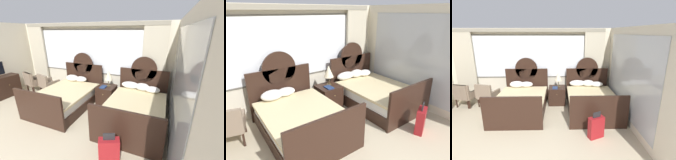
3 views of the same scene
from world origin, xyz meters
The scene contains 9 objects.
wall_back_window centered at (0.00, 3.93, 1.43)m, with size 6.10×0.22×2.70m.
wall_right_mirror centered at (3.08, 1.69, 1.35)m, with size 0.08×4.53×2.70m.
bed_near_window centered at (-0.13, 2.67, 0.35)m, with size 1.58×2.25×1.64m.
bed_near_mirror centered at (2.16, 2.68, 0.35)m, with size 1.58×2.25×1.64m.
nightstand_between_beds centered at (1.02, 3.29, 0.31)m, with size 0.59×0.61×0.63m.
table_lamp_on_nightstand centered at (1.08, 3.35, 1.01)m, with size 0.27×0.27×0.55m.
book_on_nightstand centered at (0.96, 3.17, 0.64)m, with size 0.18×0.26×0.03m.
armchair_by_window_left centered at (-1.45, 3.13, 0.45)m, with size 0.73×0.73×0.84m.
suitcase_on_floor centered at (2.01, 1.13, 0.28)m, with size 0.42×0.31×0.69m.
Camera 2 is at (-1.57, -0.70, 2.55)m, focal length 30.40 mm.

